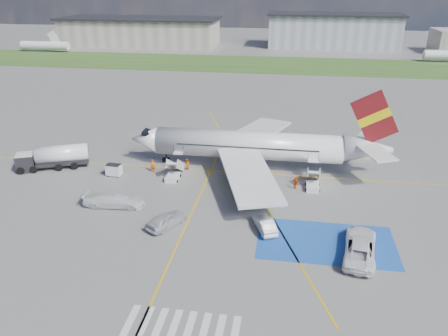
{
  "coord_description": "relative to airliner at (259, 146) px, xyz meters",
  "views": [
    {
      "loc": [
        5.48,
        -43.19,
        25.02
      ],
      "look_at": [
        -2.06,
        5.32,
        3.5
      ],
      "focal_mm": 35.0,
      "sensor_mm": 36.0,
      "label": 1
    }
  ],
  "objects": [
    {
      "name": "taxiway_line_main",
      "position": [
        -1.51,
        -2.0,
        -3.39
      ],
      "size": [
        120.0,
        0.2,
        0.01
      ],
      "primitive_type": "cube",
      "color": "gold",
      "rests_on": "ground"
    },
    {
      "name": "airstairs_fwd",
      "position": [
        -11.01,
        -5.3,
        -2.77
      ],
      "size": [
        1.9,
        5.2,
        3.6
      ],
      "color": "silver",
      "rests_on": "ground"
    },
    {
      "name": "staging_box",
      "position": [
        8.49,
        -18.0,
        -3.39
      ],
      "size": [
        14.0,
        8.0,
        0.01
      ],
      "primitive_type": "cube",
      "color": "#1B4BA4",
      "rests_on": "ground"
    },
    {
      "name": "airstairs_aft",
      "position": [
        7.49,
        -5.3,
        -2.77
      ],
      "size": [
        1.9,
        5.2,
        3.6
      ],
      "color": "silver",
      "rests_on": "ground"
    },
    {
      "name": "car_silver_a",
      "position": [
        -8.56,
        -17.49,
        -2.56
      ],
      "size": [
        4.14,
        5.2,
        1.66
      ],
      "primitive_type": "imported",
      "rotation": [
        0.0,
        0.0,
        2.62
      ],
      "color": "#A8ABAF",
      "rests_on": "ground"
    },
    {
      "name": "crosswalk",
      "position": [
        -3.31,
        -32.0,
        -3.39
      ],
      "size": [
        9.0,
        4.0,
        0.01
      ],
      "color": "silver",
      "rests_on": "ground"
    },
    {
      "name": "van_white_a",
      "position": [
        11.6,
        -19.66,
        -2.21
      ],
      "size": [
        3.86,
        6.7,
        2.37
      ],
      "primitive_type": "imported",
      "rotation": [
        0.0,
        0.0,
        2.99
      ],
      "color": "white",
      "rests_on": "ground"
    },
    {
      "name": "belt_loader",
      "position": [
        16.11,
        6.93,
        -2.99
      ],
      "size": [
        5.47,
        2.4,
        1.6
      ],
      "rotation": [
        0.0,
        0.0,
        -0.09
      ],
      "color": "silver",
      "rests_on": "ground"
    },
    {
      "name": "airliner",
      "position": [
        0.0,
        0.0,
        0.0
      ],
      "size": [
        36.81,
        32.95,
        11.92
      ],
      "color": "silver",
      "rests_on": "ground"
    },
    {
      "name": "crew_fwd",
      "position": [
        -14.39,
        -3.56,
        -2.49
      ],
      "size": [
        0.79,
        0.69,
        1.82
      ],
      "primitive_type": "imported",
      "rotation": [
        0.0,
        0.0,
        0.47
      ],
      "color": "#DB5D0B",
      "rests_on": "ground"
    },
    {
      "name": "terminal_west",
      "position": [
        -56.51,
        116.0,
        1.61
      ],
      "size": [
        60.0,
        22.0,
        10.0
      ],
      "primitive_type": "cube",
      "color": "gray",
      "rests_on": "ground"
    },
    {
      "name": "grass_strip",
      "position": [
        -1.51,
        81.0,
        -3.39
      ],
      "size": [
        400.0,
        30.0,
        0.01
      ],
      "primitive_type": "cube",
      "color": "#2D4C1E",
      "rests_on": "ground"
    },
    {
      "name": "car_silver_b",
      "position": [
        2.1,
        -16.6,
        -2.66
      ],
      "size": [
        3.08,
        4.69,
        1.46
      ],
      "primitive_type": "imported",
      "rotation": [
        0.0,
        0.0,
        3.52
      ],
      "color": "silver",
      "rests_on": "ground"
    },
    {
      "name": "ground",
      "position": [
        -1.51,
        -14.0,
        -3.39
      ],
      "size": [
        400.0,
        400.0,
        0.0
      ],
      "primitive_type": "plane",
      "color": "#60605E",
      "rests_on": "ground"
    },
    {
      "name": "gpu_cart",
      "position": [
        -19.29,
        -5.65,
        -2.64
      ],
      "size": [
        2.12,
        1.48,
        1.67
      ],
      "rotation": [
        0.0,
        0.0,
        -0.1
      ],
      "color": "silver",
      "rests_on": "ground"
    },
    {
      "name": "terminal_centre",
      "position": [
        18.49,
        121.0,
        2.61
      ],
      "size": [
        48.0,
        18.0,
        12.0
      ],
      "primitive_type": "cube",
      "color": "gray",
      "rests_on": "ground"
    },
    {
      "name": "crew_aft",
      "position": [
        5.33,
        -5.93,
        -2.57
      ],
      "size": [
        0.93,
        1.0,
        1.66
      ],
      "primitive_type": "imported",
      "rotation": [
        0.0,
        0.0,
        2.27
      ],
      "color": "#FF5B0D",
      "rests_on": "ground"
    },
    {
      "name": "fuel_tanker",
      "position": [
        -28.68,
        -4.48,
        -2.01
      ],
      "size": [
        9.84,
        6.08,
        3.29
      ],
      "rotation": [
        0.0,
        0.0,
        0.4
      ],
      "color": "black",
      "rests_on": "ground"
    },
    {
      "name": "taxiway_line_cross",
      "position": [
        -6.51,
        -24.0,
        -3.39
      ],
      "size": [
        0.2,
        60.0,
        0.01
      ],
      "primitive_type": "cube",
      "color": "gold",
      "rests_on": "ground"
    },
    {
      "name": "crew_nose",
      "position": [
        -9.82,
        -2.3,
        -2.55
      ],
      "size": [
        0.97,
        1.03,
        1.69
      ],
      "primitive_type": "imported",
      "rotation": [
        0.0,
        0.0,
        -1.04
      ],
      "color": "orange",
      "rests_on": "ground"
    },
    {
      "name": "taxiway_line_diag",
      "position": [
        -1.51,
        -2.0,
        -3.39
      ],
      "size": [
        20.71,
        56.45,
        0.01
      ],
      "primitive_type": "cube",
      "rotation": [
        0.0,
        0.0,
        0.35
      ],
      "color": "gold",
      "rests_on": "ground"
    },
    {
      "name": "van_white_b",
      "position": [
        -15.95,
        -14.01,
        -2.32
      ],
      "size": [
        5.6,
        2.57,
        2.14
      ],
      "primitive_type": "imported",
      "rotation": [
        0.0,
        0.0,
        1.63
      ],
      "color": "silver",
      "rests_on": "ground"
    }
  ]
}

